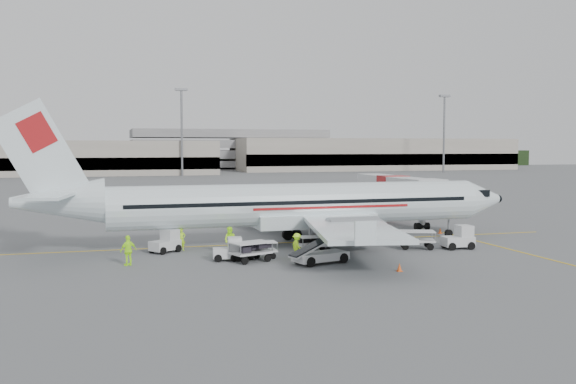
{
  "coord_description": "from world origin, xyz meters",
  "views": [
    {
      "loc": [
        -14.19,
        -47.47,
        7.44
      ],
      "look_at": [
        0.0,
        2.0,
        3.8
      ],
      "focal_mm": 40.0,
      "sensor_mm": 36.0,
      "label": 1
    }
  ],
  "objects_px": {
    "belt_loader": "(321,243)",
    "jet_bridge": "(393,199)",
    "aircraft": "(301,176)",
    "tug_mid": "(228,249)",
    "tug_fore": "(458,237)",
    "tug_aft": "(165,241)"
  },
  "relations": [
    {
      "from": "belt_loader",
      "to": "jet_bridge",
      "type": "bearing_deg",
      "value": 36.4
    },
    {
      "from": "aircraft",
      "to": "tug_mid",
      "type": "distance_m",
      "value": 9.69
    },
    {
      "from": "belt_loader",
      "to": "tug_fore",
      "type": "xyz_separation_m",
      "value": [
        11.52,
        2.79,
        -0.44
      ]
    },
    {
      "from": "aircraft",
      "to": "tug_aft",
      "type": "distance_m",
      "value": 11.3
    },
    {
      "from": "belt_loader",
      "to": "tug_mid",
      "type": "height_order",
      "value": "belt_loader"
    },
    {
      "from": "belt_loader",
      "to": "tug_mid",
      "type": "bearing_deg",
      "value": 136.46
    },
    {
      "from": "jet_bridge",
      "to": "tug_aft",
      "type": "height_order",
      "value": "jet_bridge"
    },
    {
      "from": "tug_mid",
      "to": "tug_fore",
      "type": "bearing_deg",
      "value": 7.81
    },
    {
      "from": "tug_mid",
      "to": "tug_aft",
      "type": "height_order",
      "value": "tug_aft"
    },
    {
      "from": "tug_aft",
      "to": "tug_mid",
      "type": "bearing_deg",
      "value": -85.81
    },
    {
      "from": "jet_bridge",
      "to": "tug_aft",
      "type": "distance_m",
      "value": 26.58
    },
    {
      "from": "jet_bridge",
      "to": "belt_loader",
      "type": "xyz_separation_m",
      "value": [
        -14.23,
        -19.51,
        -1.0
      ]
    },
    {
      "from": "aircraft",
      "to": "tug_aft",
      "type": "xyz_separation_m",
      "value": [
        -10.34,
        -1.11,
        -4.43
      ]
    },
    {
      "from": "aircraft",
      "to": "tug_mid",
      "type": "xyz_separation_m",
      "value": [
        -6.65,
        -5.44,
        -4.47
      ]
    },
    {
      "from": "tug_fore",
      "to": "tug_aft",
      "type": "height_order",
      "value": "tug_fore"
    },
    {
      "from": "tug_fore",
      "to": "tug_aft",
      "type": "xyz_separation_m",
      "value": [
        -20.7,
        4.22,
        -0.05
      ]
    },
    {
      "from": "belt_loader",
      "to": "aircraft",
      "type": "bearing_deg",
      "value": 64.37
    },
    {
      "from": "aircraft",
      "to": "tug_aft",
      "type": "relative_size",
      "value": 18.26
    },
    {
      "from": "aircraft",
      "to": "tug_mid",
      "type": "relative_size",
      "value": 19.35
    },
    {
      "from": "aircraft",
      "to": "belt_loader",
      "type": "relative_size",
      "value": 7.93
    },
    {
      "from": "belt_loader",
      "to": "tug_mid",
      "type": "relative_size",
      "value": 2.44
    },
    {
      "from": "jet_bridge",
      "to": "belt_loader",
      "type": "height_order",
      "value": "jet_bridge"
    }
  ]
}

